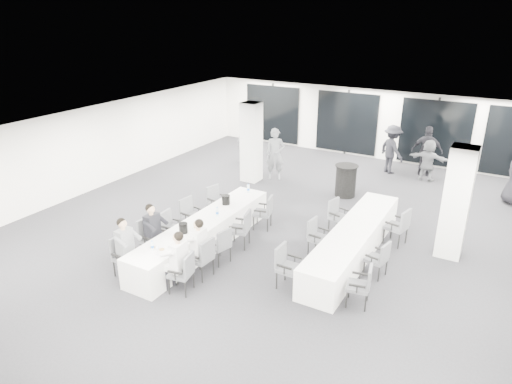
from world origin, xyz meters
TOP-DOWN VIEW (x-y plane):
  - room at (0.89, 1.11)m, footprint 14.04×16.04m
  - column_left at (-2.80, 3.20)m, footprint 0.60×0.60m
  - column_right at (4.20, 1.00)m, footprint 0.60×0.60m
  - banquet_table_main at (-1.31, -1.74)m, footprint 0.90×5.00m
  - banquet_table_side at (2.15, -0.25)m, footprint 0.90×5.00m
  - cocktail_table at (0.63, 3.44)m, footprint 0.76×0.76m
  - chair_main_left_near at (-2.14, -3.71)m, footprint 0.49×0.54m
  - chair_main_left_second at (-2.15, -2.79)m, footprint 0.54×0.59m
  - chair_main_left_mid at (-2.14, -2.06)m, footprint 0.50×0.55m
  - chair_main_left_fourth at (-2.14, -1.22)m, footprint 0.55×0.59m
  - chair_main_left_far at (-2.14, 0.01)m, footprint 0.57×0.59m
  - chair_main_right_near at (-0.48, -3.59)m, footprint 0.55×0.58m
  - chair_main_right_second at (-0.47, -2.91)m, footprint 0.52×0.57m
  - chair_main_right_mid at (-0.48, -2.18)m, footprint 0.56×0.58m
  - chair_main_right_fourth at (-0.47, -1.22)m, footprint 0.60×0.63m
  - chair_main_right_far at (-0.48, 0.00)m, footprint 0.58×0.61m
  - chair_side_left_near at (1.31, -2.30)m, footprint 0.50×0.56m
  - chair_side_left_mid at (1.32, -0.61)m, footprint 0.51×0.55m
  - chair_side_left_far at (1.32, 0.81)m, footprint 0.57×0.60m
  - chair_side_right_near at (2.97, -2.16)m, footprint 0.54×0.57m
  - chair_side_right_mid at (2.97, -0.90)m, footprint 0.52×0.55m
  - chair_side_right_far at (2.98, 0.88)m, footprint 0.60×0.64m
  - seated_guest_a at (-1.97, -3.71)m, footprint 0.50×0.38m
  - seated_guest_b at (-1.97, -2.80)m, footprint 0.50×0.38m
  - seated_guest_c at (-0.64, -3.61)m, footprint 0.50×0.38m
  - seated_guest_d at (-0.64, -2.90)m, footprint 0.50×0.38m
  - standing_guest_a at (-2.13, 3.75)m, footprint 0.96×0.90m
  - standing_guest_c at (1.30, 6.50)m, footprint 1.46×1.37m
  - standing_guest_d at (2.48, 6.84)m, footprint 1.30×0.81m
  - standing_guest_f at (2.64, 6.30)m, footprint 1.61×0.72m
  - standing_guest_g at (-4.20, 4.89)m, footprint 0.76×0.68m
  - ice_bucket_near at (-1.32, -2.51)m, footprint 0.21×0.21m
  - ice_bucket_far at (-1.39, -0.56)m, footprint 0.23×0.23m
  - water_bottle_a at (-1.38, -3.53)m, footprint 0.07×0.07m
  - water_bottle_b at (-1.15, -1.34)m, footprint 0.08×0.08m
  - water_bottle_c at (-1.31, 0.48)m, footprint 0.08×0.08m
  - plate_a at (-1.43, -3.47)m, footprint 0.22×0.22m
  - plate_b at (-1.20, -3.43)m, footprint 0.21×0.21m
  - plate_c at (-1.21, -2.17)m, footprint 0.18×0.18m
  - wine_glass at (-1.14, -3.64)m, footprint 0.08×0.08m

SIDE VIEW (x-z plane):
  - banquet_table_main at x=-1.31m, z-range 0.00..0.75m
  - banquet_table_side at x=2.15m, z-range 0.00..0.75m
  - chair_side_right_mid at x=2.97m, z-range 0.06..0.94m
  - chair_side_right_near at x=2.97m, z-range 0.06..0.98m
  - chair_main_right_mid at x=-0.48m, z-range 0.06..0.98m
  - chair_side_left_mid at x=1.32m, z-range 0.07..0.99m
  - chair_main_left_far at x=-2.14m, z-range 0.07..0.99m
  - chair_main_left_mid at x=-2.14m, z-range 0.07..0.99m
  - chair_side_left_far at x=1.32m, z-range 0.07..1.00m
  - chair_main_right_near at x=-0.48m, z-range 0.07..1.00m
  - cocktail_table at x=0.63m, z-range 0.01..1.06m
  - chair_main_left_near at x=-2.14m, z-range 0.07..1.00m
  - chair_main_right_far at x=-0.48m, z-range 0.07..1.02m
  - chair_main_right_second at x=-0.47m, z-range 0.07..1.04m
  - chair_side_left_near at x=1.31m, z-range 0.07..1.05m
  - chair_main_left_fourth at x=-2.14m, z-range 0.07..1.05m
  - chair_main_right_fourth at x=-0.47m, z-range 0.07..1.06m
  - chair_side_right_far at x=2.98m, z-range 0.07..1.08m
  - chair_main_left_second at x=-2.15m, z-range 0.07..1.09m
  - plate_a at x=-1.43m, z-range 0.75..0.78m
  - plate_b at x=-1.20m, z-range 0.75..0.78m
  - plate_c at x=-1.21m, z-range 0.75..0.78m
  - seated_guest_a at x=-1.97m, z-range 0.09..1.53m
  - seated_guest_b at x=-1.97m, z-range 0.09..1.53m
  - seated_guest_c at x=-0.64m, z-range 0.09..1.53m
  - seated_guest_d at x=-0.64m, z-range 0.09..1.53m
  - standing_guest_f at x=2.64m, z-range 0.00..1.71m
  - water_bottle_a at x=-1.38m, z-range 0.75..0.97m
  - water_bottle_b at x=-1.15m, z-range 0.75..0.99m
  - ice_bucket_near at x=-1.32m, z-range 0.75..0.99m
  - water_bottle_c at x=-1.31m, z-range 0.75..0.99m
  - ice_bucket_far at x=-1.39m, z-range 0.75..1.01m
  - standing_guest_g at x=-4.20m, z-range 0.00..1.77m
  - wine_glass at x=-1.14m, z-range 0.80..1.02m
  - standing_guest_c at x=1.30m, z-range 0.00..2.06m
  - standing_guest_a at x=-2.13m, z-range 0.00..2.09m
  - standing_guest_d at x=2.48m, z-range 0.00..2.10m
  - room at x=0.89m, z-range -0.03..2.81m
  - column_left at x=-2.80m, z-range 0.00..2.80m
  - column_right at x=4.20m, z-range 0.00..2.80m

